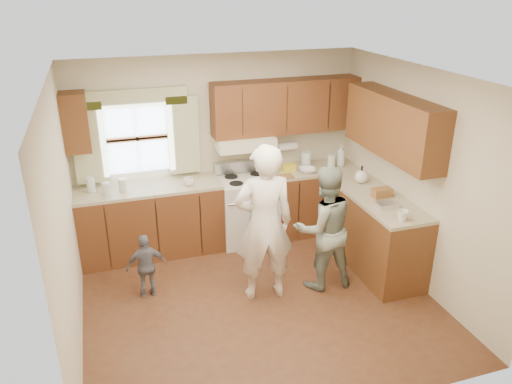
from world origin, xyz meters
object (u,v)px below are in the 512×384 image
object	(u,v)px
woman_right	(324,228)
child	(147,266)
stove	(247,208)
woman_left	(264,224)

from	to	relation	value
woman_right	child	distance (m)	2.04
stove	woman_right	xyz separation A→B (m)	(0.50, -1.36, 0.28)
stove	woman_right	bearing A→B (deg)	-69.61
child	woman_left	bearing A→B (deg)	162.03
woman_right	child	size ratio (longest dim) A/B	1.93
stove	woman_left	bearing A→B (deg)	-98.84
stove	child	bearing A→B (deg)	-146.66
stove	child	distance (m)	1.76
woman_right	stove	bearing A→B (deg)	-68.51
woman_left	child	bearing A→B (deg)	-12.47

